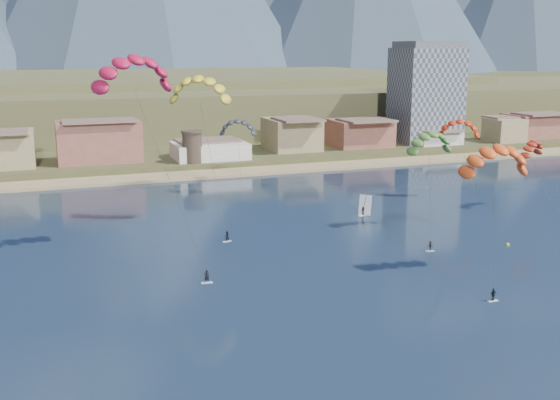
% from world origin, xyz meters
% --- Properties ---
extents(ground, '(2400.00, 2400.00, 0.00)m').
position_xyz_m(ground, '(0.00, 0.00, 0.00)').
color(ground, black).
rests_on(ground, ground).
extents(beach, '(2200.00, 12.00, 0.90)m').
position_xyz_m(beach, '(0.00, 106.00, 0.25)').
color(beach, tan).
rests_on(beach, ground).
extents(land, '(2200.00, 900.00, 4.00)m').
position_xyz_m(land, '(0.00, 560.00, 0.00)').
color(land, brown).
rests_on(land, ground).
extents(foothills, '(940.00, 210.00, 18.00)m').
position_xyz_m(foothills, '(22.39, 232.47, 9.08)').
color(foothills, brown).
rests_on(foothills, ground).
extents(town, '(400.00, 24.00, 12.00)m').
position_xyz_m(town, '(-40.00, 122.00, 8.00)').
color(town, silver).
rests_on(town, ground).
extents(apartment_tower, '(20.00, 16.00, 32.00)m').
position_xyz_m(apartment_tower, '(85.00, 128.00, 17.82)').
color(apartment_tower, gray).
rests_on(apartment_tower, ground).
extents(watchtower, '(5.82, 5.82, 8.60)m').
position_xyz_m(watchtower, '(5.00, 114.00, 6.37)').
color(watchtower, '#47382D').
rests_on(watchtower, ground).
extents(kitesurfer_red, '(14.36, 20.42, 33.73)m').
position_xyz_m(kitesurfer_red, '(-18.84, 43.62, 28.99)').
color(kitesurfer_red, silver).
rests_on(kitesurfer_red, ground).
extents(kitesurfer_yellow, '(12.43, 18.09, 28.97)m').
position_xyz_m(kitesurfer_yellow, '(-5.30, 59.30, 25.30)').
color(kitesurfer_yellow, silver).
rests_on(kitesurfer_yellow, ground).
extents(kitesurfer_orange, '(12.29, 12.21, 20.93)m').
position_xyz_m(kitesurfer_orange, '(26.79, 17.98, 17.30)').
color(kitesurfer_orange, silver).
rests_on(kitesurfer_orange, ground).
extents(kitesurfer_green, '(11.87, 14.08, 20.29)m').
position_xyz_m(kitesurfer_green, '(31.32, 41.42, 16.19)').
color(kitesurfer_green, silver).
rests_on(kitesurfer_green, ground).
extents(distant_kite_dark, '(9.06, 7.21, 18.46)m').
position_xyz_m(distant_kite_dark, '(7.97, 80.72, 15.60)').
color(distant_kite_dark, '#262626').
rests_on(distant_kite_dark, ground).
extents(distant_kite_orange, '(9.71, 7.83, 18.84)m').
position_xyz_m(distant_kite_orange, '(51.19, 61.25, 15.82)').
color(distant_kite_orange, '#262626').
rests_on(distant_kite_orange, ground).
extents(distant_kite_red, '(7.95, 7.02, 15.76)m').
position_xyz_m(distant_kite_red, '(59.14, 47.92, 12.93)').
color(distant_kite_red, '#262626').
rests_on(distant_kite_red, ground).
extents(windsurfer, '(2.33, 2.55, 4.00)m').
position_xyz_m(windsurfer, '(25.59, 54.49, 1.27)').
color(windsurfer, silver).
rests_on(windsurfer, ground).
extents(buoy, '(0.61, 0.61, 0.61)m').
position_xyz_m(buoy, '(38.89, 28.50, 0.11)').
color(buoy, yellow).
rests_on(buoy, ground).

